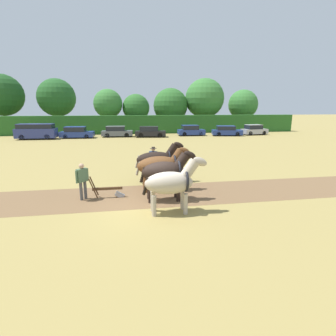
{
  "coord_description": "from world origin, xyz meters",
  "views": [
    {
      "loc": [
        -0.9,
        -10.62,
        4.23
      ],
      "look_at": [
        1.26,
        2.53,
        1.1
      ],
      "focal_mm": 28.0,
      "sensor_mm": 36.0,
      "label": 1
    }
  ],
  "objects_px": {
    "parked_car_center": "(150,132)",
    "parked_car_far_right": "(254,130)",
    "tree_center_right": "(170,106)",
    "draft_horse_lead_right": "(166,172)",
    "tree_center_left": "(108,104)",
    "draft_horse_trail_right": "(158,159)",
    "tree_far_right": "(243,105)",
    "draft_horse_lead_left": "(172,182)",
    "farmer_beside_team": "(153,158)",
    "tree_right": "(205,98)",
    "plow": "(110,191)",
    "tree_left": "(57,98)",
    "tree_center": "(136,108)",
    "parked_car_left": "(77,133)",
    "parked_car_center_left": "(117,132)",
    "parked_car_center_right": "(191,131)",
    "tree_far_left": "(2,95)",
    "draft_horse_trail_left": "(161,166)",
    "parked_van": "(36,131)",
    "farmer_at_plow": "(82,179)",
    "parked_car_right": "(227,131)"
  },
  "relations": [
    {
      "from": "parked_car_left",
      "to": "parked_car_center_left",
      "type": "distance_m",
      "value": 5.43
    },
    {
      "from": "draft_horse_lead_left",
      "to": "draft_horse_trail_right",
      "type": "height_order",
      "value": "draft_horse_trail_right"
    },
    {
      "from": "tree_center_left",
      "to": "tree_center",
      "type": "xyz_separation_m",
      "value": [
        4.69,
        0.44,
        -0.67
      ]
    },
    {
      "from": "tree_left",
      "to": "parked_car_right",
      "type": "relative_size",
      "value": 1.91
    },
    {
      "from": "draft_horse_lead_right",
      "to": "tree_center_right",
      "type": "bearing_deg",
      "value": 79.77
    },
    {
      "from": "draft_horse_lead_right",
      "to": "parked_car_far_right",
      "type": "relative_size",
      "value": 0.66
    },
    {
      "from": "draft_horse_lead_right",
      "to": "draft_horse_trail_left",
      "type": "relative_size",
      "value": 0.92
    },
    {
      "from": "tree_left",
      "to": "tree_center",
      "type": "height_order",
      "value": "tree_left"
    },
    {
      "from": "farmer_beside_team",
      "to": "parked_car_center_right",
      "type": "xyz_separation_m",
      "value": [
        7.95,
        21.51,
        -0.26
      ]
    },
    {
      "from": "tree_far_right",
      "to": "plow",
      "type": "relative_size",
      "value": 4.48
    },
    {
      "from": "tree_left",
      "to": "parked_car_center_left",
      "type": "bearing_deg",
      "value": -44.54
    },
    {
      "from": "tree_center_right",
      "to": "plow",
      "type": "height_order",
      "value": "tree_center_right"
    },
    {
      "from": "tree_far_right",
      "to": "draft_horse_lead_left",
      "type": "xyz_separation_m",
      "value": [
        -20.08,
        -37.23,
        -3.32
      ]
    },
    {
      "from": "tree_center_left",
      "to": "draft_horse_trail_right",
      "type": "height_order",
      "value": "tree_center_left"
    },
    {
      "from": "parked_car_center",
      "to": "parked_car_far_right",
      "type": "xyz_separation_m",
      "value": [
        16.02,
        0.48,
        0.01
      ]
    },
    {
      "from": "tree_right",
      "to": "draft_horse_lead_left",
      "type": "bearing_deg",
      "value": -108.77
    },
    {
      "from": "parked_car_left",
      "to": "tree_center_right",
      "type": "bearing_deg",
      "value": 37.22
    },
    {
      "from": "parked_car_left",
      "to": "parked_car_center_right",
      "type": "bearing_deg",
      "value": 5.48
    },
    {
      "from": "tree_far_left",
      "to": "draft_horse_lead_left",
      "type": "distance_m",
      "value": 43.47
    },
    {
      "from": "draft_horse_lead_right",
      "to": "plow",
      "type": "bearing_deg",
      "value": 163.62
    },
    {
      "from": "parked_car_center",
      "to": "parked_car_left",
      "type": "bearing_deg",
      "value": -175.47
    },
    {
      "from": "draft_horse_lead_right",
      "to": "parked_van",
      "type": "height_order",
      "value": "draft_horse_lead_right"
    },
    {
      "from": "draft_horse_trail_left",
      "to": "plow",
      "type": "height_order",
      "value": "draft_horse_trail_left"
    },
    {
      "from": "tree_left",
      "to": "draft_horse_lead_right",
      "type": "height_order",
      "value": "tree_left"
    },
    {
      "from": "tree_far_left",
      "to": "draft_horse_trail_right",
      "type": "distance_m",
      "value": 39.62
    },
    {
      "from": "draft_horse_lead_right",
      "to": "draft_horse_trail_left",
      "type": "xyz_separation_m",
      "value": [
        -0.0,
        1.5,
        -0.05
      ]
    },
    {
      "from": "tree_center_left",
      "to": "parked_car_center",
      "type": "height_order",
      "value": "tree_center_left"
    },
    {
      "from": "tree_far_right",
      "to": "parked_car_center_left",
      "type": "relative_size",
      "value": 1.66
    },
    {
      "from": "tree_center_left",
      "to": "farmer_beside_team",
      "type": "height_order",
      "value": "tree_center_left"
    },
    {
      "from": "plow",
      "to": "parked_car_far_right",
      "type": "relative_size",
      "value": 0.41
    },
    {
      "from": "tree_far_right",
      "to": "parked_car_center",
      "type": "xyz_separation_m",
      "value": [
        -18.34,
        -9.94,
        -3.87
      ]
    },
    {
      "from": "tree_far_right",
      "to": "farmer_beside_team",
      "type": "relative_size",
      "value": 4.27
    },
    {
      "from": "tree_right",
      "to": "parked_car_center_right",
      "type": "bearing_deg",
      "value": -117.59
    },
    {
      "from": "tree_center",
      "to": "parked_car_left",
      "type": "relative_size",
      "value": 1.39
    },
    {
      "from": "draft_horse_trail_right",
      "to": "parked_car_center_left",
      "type": "relative_size",
      "value": 0.64
    },
    {
      "from": "draft_horse_trail_left",
      "to": "parked_car_center_left",
      "type": "height_order",
      "value": "draft_horse_trail_left"
    },
    {
      "from": "farmer_beside_team",
      "to": "farmer_at_plow",
      "type": "bearing_deg",
      "value": 179.56
    },
    {
      "from": "draft_horse_trail_left",
      "to": "parked_car_center_left",
      "type": "relative_size",
      "value": 0.65
    },
    {
      "from": "tree_center_right",
      "to": "parked_car_far_right",
      "type": "xyz_separation_m",
      "value": [
        11.34,
        -9.72,
        -3.63
      ]
    },
    {
      "from": "tree_far_right",
      "to": "draft_horse_trail_right",
      "type": "bearing_deg",
      "value": -121.54
    },
    {
      "from": "tree_center_right",
      "to": "draft_horse_lead_right",
      "type": "xyz_separation_m",
      "value": [
        -6.44,
        -36.0,
        -3.03
      ]
    },
    {
      "from": "tree_left",
      "to": "parked_van",
      "type": "height_order",
      "value": "tree_left"
    },
    {
      "from": "farmer_beside_team",
      "to": "parked_car_center",
      "type": "relative_size",
      "value": 0.39
    },
    {
      "from": "tree_left",
      "to": "parked_van",
      "type": "xyz_separation_m",
      "value": [
        -0.41,
        -10.96,
        -4.63
      ]
    },
    {
      "from": "tree_right",
      "to": "draft_horse_trail_right",
      "type": "distance_m",
      "value": 35.44
    },
    {
      "from": "draft_horse_trail_left",
      "to": "farmer_at_plow",
      "type": "bearing_deg",
      "value": -167.65
    },
    {
      "from": "farmer_beside_team",
      "to": "parked_car_center_right",
      "type": "bearing_deg",
      "value": 18.97
    },
    {
      "from": "tree_center_left",
      "to": "farmer_beside_team",
      "type": "xyz_separation_m",
      "value": [
        4.41,
        -29.57,
        -3.69
      ]
    },
    {
      "from": "parked_van",
      "to": "parked_car_center_left",
      "type": "relative_size",
      "value": 1.16
    },
    {
      "from": "parked_car_center_right",
      "to": "parked_car_far_right",
      "type": "height_order",
      "value": "parked_car_center_right"
    }
  ]
}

